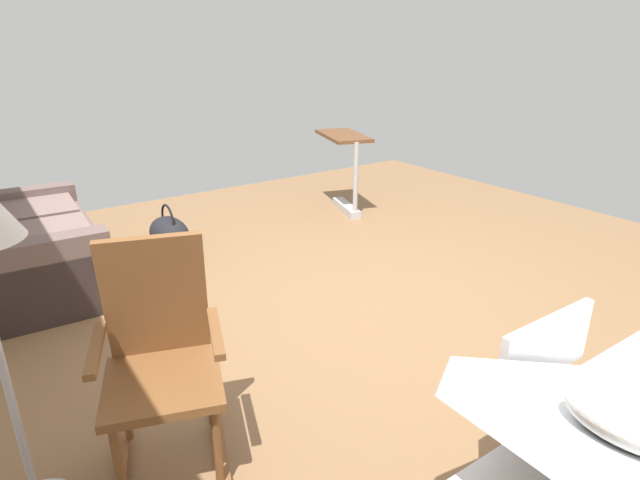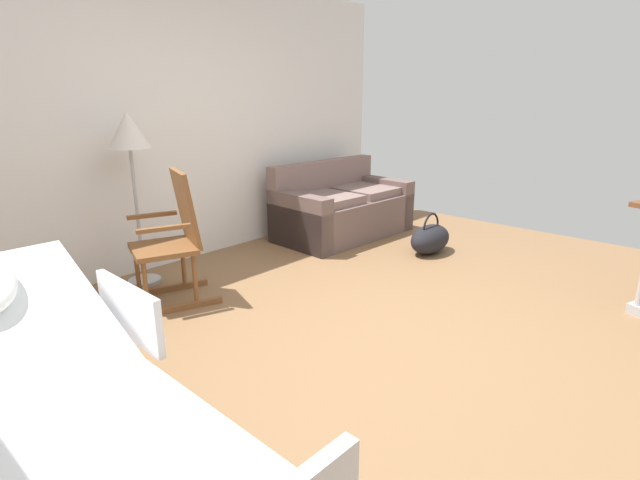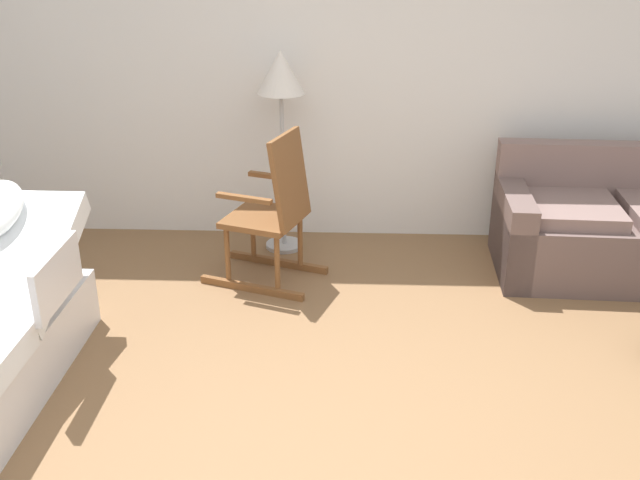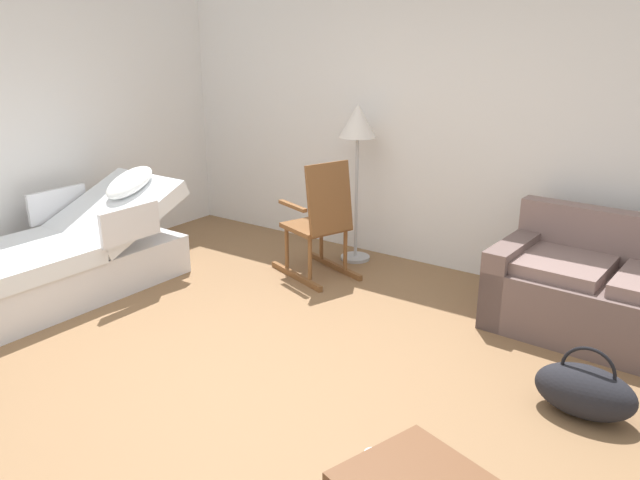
{
  "view_description": "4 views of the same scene",
  "coord_description": "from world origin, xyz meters",
  "px_view_note": "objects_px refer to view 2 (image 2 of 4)",
  "views": [
    {
      "loc": [
        -2.51,
        2.18,
        1.79
      ],
      "look_at": [
        -0.27,
        0.61,
        0.73
      ],
      "focal_mm": 29.07,
      "sensor_mm": 36.0,
      "label": 1
    },
    {
      "loc": [
        -2.51,
        -1.66,
        1.61
      ],
      "look_at": [
        -0.09,
        0.54,
        0.62
      ],
      "focal_mm": 27.34,
      "sensor_mm": 36.0,
      "label": 2
    },
    {
      "loc": [
        -0.1,
        -2.9,
        2.32
      ],
      "look_at": [
        -0.24,
        0.77,
        0.7
      ],
      "focal_mm": 41.34,
      "sensor_mm": 36.0,
      "label": 3
    },
    {
      "loc": [
        2.43,
        -2.64,
        2.1
      ],
      "look_at": [
        0.16,
        0.58,
        0.78
      ],
      "focal_mm": 35.25,
      "sensor_mm": 36.0,
      "label": 4
    }
  ],
  "objects_px": {
    "rocking_chair": "(172,241)",
    "duffel_bag": "(430,239)",
    "hospital_bed": "(49,459)",
    "couch": "(342,210)",
    "floor_lamp": "(129,142)"
  },
  "relations": [
    {
      "from": "rocking_chair",
      "to": "duffel_bag",
      "type": "relative_size",
      "value": 1.87
    },
    {
      "from": "hospital_bed",
      "to": "couch",
      "type": "relative_size",
      "value": 1.29
    },
    {
      "from": "couch",
      "to": "rocking_chair",
      "type": "height_order",
      "value": "rocking_chair"
    },
    {
      "from": "couch",
      "to": "floor_lamp",
      "type": "bearing_deg",
      "value": 172.06
    },
    {
      "from": "couch",
      "to": "hospital_bed",
      "type": "bearing_deg",
      "value": -155.14
    },
    {
      "from": "floor_lamp",
      "to": "duffel_bag",
      "type": "xyz_separation_m",
      "value": [
        2.45,
        -1.44,
        -1.07
      ]
    },
    {
      "from": "rocking_chair",
      "to": "floor_lamp",
      "type": "distance_m",
      "value": 0.91
    },
    {
      "from": "couch",
      "to": "floor_lamp",
      "type": "relative_size",
      "value": 1.11
    },
    {
      "from": "couch",
      "to": "rocking_chair",
      "type": "xyz_separation_m",
      "value": [
        -2.36,
        -0.23,
        0.2
      ]
    },
    {
      "from": "hospital_bed",
      "to": "couch",
      "type": "xyz_separation_m",
      "value": [
        3.85,
        1.78,
        0.01
      ]
    },
    {
      "from": "floor_lamp",
      "to": "duffel_bag",
      "type": "bearing_deg",
      "value": -30.57
    },
    {
      "from": "rocking_chair",
      "to": "floor_lamp",
      "type": "height_order",
      "value": "floor_lamp"
    },
    {
      "from": "floor_lamp",
      "to": "hospital_bed",
      "type": "bearing_deg",
      "value": -125.56
    },
    {
      "from": "hospital_bed",
      "to": "couch",
      "type": "height_order",
      "value": "hospital_bed"
    },
    {
      "from": "hospital_bed",
      "to": "rocking_chair",
      "type": "bearing_deg",
      "value": 46.15
    }
  ]
}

